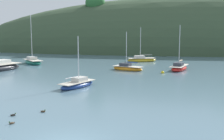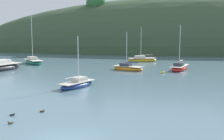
% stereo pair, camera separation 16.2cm
% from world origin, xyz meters
% --- Properties ---
extents(far_shoreline_hill, '(150.00, 36.00, 34.47)m').
position_xyz_m(far_shoreline_hill, '(25.04, 70.76, 0.06)').
color(far_shoreline_hill, '#384C33').
rests_on(far_shoreline_hill, ground).
extents(sailboat_orange_cutter, '(3.71, 5.98, 6.93)m').
position_xyz_m(sailboat_orange_cutter, '(9.05, 29.89, 0.36)').
color(sailboat_orange_cutter, red).
rests_on(sailboat_orange_cutter, ground).
extents(sailboat_navy_dinghy, '(5.16, 3.66, 5.90)m').
position_xyz_m(sailboat_navy_dinghy, '(1.30, 28.81, 0.32)').
color(sailboat_navy_dinghy, orange).
rests_on(sailboat_navy_dinghy, ground).
extents(sailboat_white_near, '(5.53, 5.96, 8.92)m').
position_xyz_m(sailboat_white_near, '(-16.15, 35.07, 0.38)').
color(sailboat_white_near, '#196B56').
rests_on(sailboat_white_near, ground).
extents(sailboat_blue_center, '(5.98, 3.61, 6.75)m').
position_xyz_m(sailboat_blue_center, '(3.19, 41.18, 0.35)').
color(sailboat_blue_center, gold).
rests_on(sailboat_blue_center, ground).
extents(sailboat_teal_outer, '(3.59, 4.97, 5.50)m').
position_xyz_m(sailboat_teal_outer, '(-3.07, 15.14, 0.31)').
color(sailboat_teal_outer, navy).
rests_on(sailboat_teal_outer, ground).
extents(mooring_buoy_inner, '(0.44, 0.44, 0.54)m').
position_xyz_m(mooring_buoy_inner, '(6.38, 26.13, 0.12)').
color(mooring_buoy_inner, yellow).
rests_on(mooring_buoy_inner, ground).
extents(duck_trailing, '(0.42, 0.18, 0.24)m').
position_xyz_m(duck_trailing, '(-3.34, 5.78, 0.05)').
color(duck_trailing, '#473828').
rests_on(duck_trailing, ground).
extents(duck_lone_left, '(0.41, 0.31, 0.24)m').
position_xyz_m(duck_lone_left, '(-5.09, 4.66, 0.05)').
color(duck_lone_left, '#2D2823').
rests_on(duck_lone_left, ground).
extents(duck_lone_right, '(0.36, 0.37, 0.24)m').
position_xyz_m(duck_lone_right, '(-4.37, 2.98, 0.05)').
color(duck_lone_right, '#473828').
rests_on(duck_lone_right, ground).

